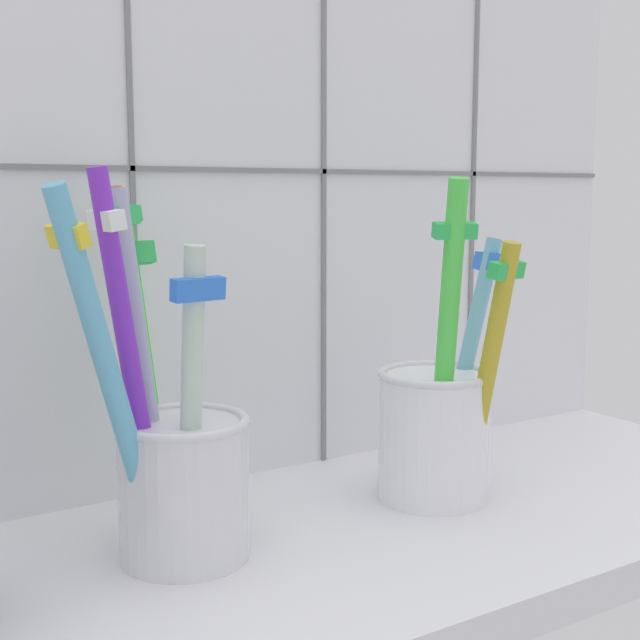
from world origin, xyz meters
The scene contains 4 objects.
counter_slab centered at (0.00, 0.00, 1.00)cm, with size 64.00×22.00×2.00cm, color silver.
tile_wall_back centered at (0.00, 12.00, 22.50)cm, with size 64.00×2.20×45.00cm.
toothbrush_cup_left centered at (-8.30, 1.63, 7.23)cm, with size 10.34×10.20×18.93cm.
toothbrush_cup_right centered at (7.98, 1.14, 6.65)cm, with size 8.50×8.30×18.59cm.
Camera 1 is at (-24.49, -36.75, 19.73)cm, focal length 49.32 mm.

